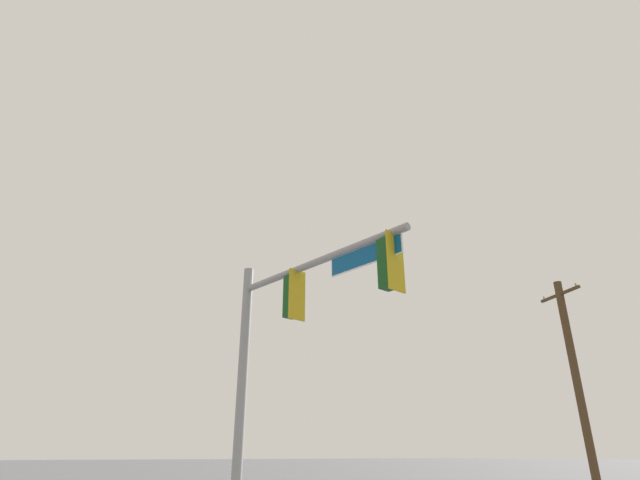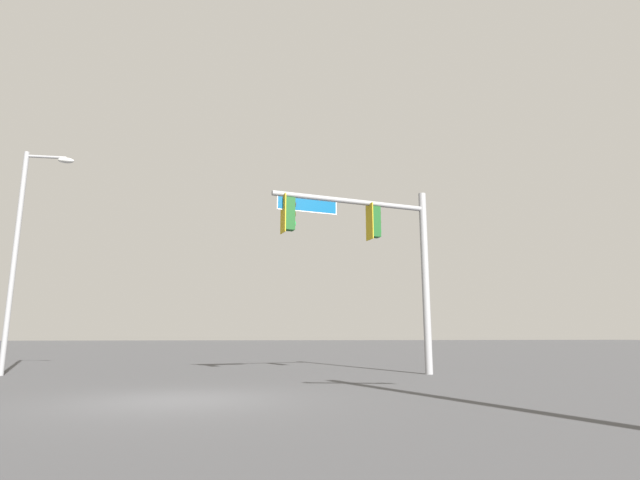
{
  "view_description": "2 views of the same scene",
  "coord_description": "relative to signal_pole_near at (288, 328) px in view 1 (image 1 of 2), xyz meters",
  "views": [
    {
      "loc": [
        4.28,
        -11.55,
        1.57
      ],
      "look_at": [
        -4.92,
        -5.35,
        6.36
      ],
      "focal_mm": 28.0,
      "sensor_mm": 36.0,
      "label": 1
    },
    {
      "loc": [
        -0.43,
        11.04,
        1.28
      ],
      "look_at": [
        -4.44,
        -6.03,
        4.7
      ],
      "focal_mm": 28.0,
      "sensor_mm": 36.0,
      "label": 2
    }
  ],
  "objects": [
    {
      "name": "utility_pole",
      "position": [
        -1.66,
        15.69,
        0.18
      ],
      "size": [
        2.43,
        0.9,
        9.1
      ],
      "color": "#47331E",
      "rests_on": "ground_plane"
    },
    {
      "name": "signal_pole_near",
      "position": [
        0.0,
        0.0,
        0.0
      ],
      "size": [
        5.9,
        1.19,
        6.56
      ],
      "color": "gray",
      "rests_on": "ground_plane"
    }
  ]
}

